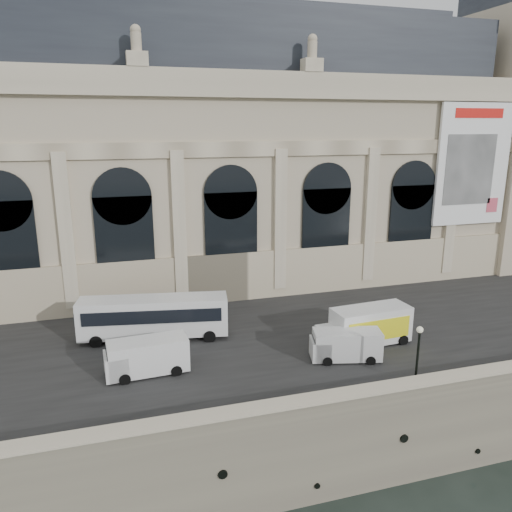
{
  "coord_description": "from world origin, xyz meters",
  "views": [
    {
      "loc": [
        -15.2,
        -24.25,
        23.21
      ],
      "look_at": [
        -1.43,
        22.0,
        10.49
      ],
      "focal_mm": 35.0,
      "sensor_mm": 36.0,
      "label": 1
    }
  ],
  "objects": [
    {
      "name": "box_truck",
      "position": [
        3.88,
        8.9,
        7.55
      ],
      "size": [
        7.79,
        3.16,
        3.08
      ],
      "color": "silver",
      "rests_on": "quay"
    },
    {
      "name": "bus_left",
      "position": [
        -12.33,
        14.87,
        7.99
      ],
      "size": [
        12.31,
        4.56,
        3.55
      ],
      "color": "silver",
      "rests_on": "quay"
    },
    {
      "name": "van_b",
      "position": [
        0.87,
        6.93,
        7.19
      ],
      "size": [
        5.54,
        3.18,
        2.32
      ],
      "color": "silver",
      "rests_on": "quay"
    },
    {
      "name": "quay",
      "position": [
        0.0,
        35.0,
        3.0
      ],
      "size": [
        160.0,
        70.0,
        6.0
      ],
      "primitive_type": "cube",
      "color": "gray",
      "rests_on": "ground"
    },
    {
      "name": "parapet",
      "position": [
        0.0,
        0.6,
        6.62
      ],
      "size": [
        160.0,
        1.4,
        1.21
      ],
      "color": "gray",
      "rests_on": "quay"
    },
    {
      "name": "street",
      "position": [
        0.0,
        14.0,
        6.03
      ],
      "size": [
        160.0,
        24.0,
        0.06
      ],
      "primitive_type": "cube",
      "color": "#2D2D2D",
      "rests_on": "quay"
    },
    {
      "name": "museum",
      "position": [
        -5.98,
        30.86,
        19.72
      ],
      "size": [
        69.0,
        18.7,
        29.1
      ],
      "color": "#BBA990",
      "rests_on": "quay"
    },
    {
      "name": "lamp_right",
      "position": [
        3.85,
        1.88,
        8.18
      ],
      "size": [
        0.45,
        0.45,
        4.37
      ],
      "color": "black",
      "rests_on": "quay"
    },
    {
      "name": "ground",
      "position": [
        0.0,
        0.0,
        0.0
      ],
      "size": [
        260.0,
        260.0,
        0.0
      ],
      "primitive_type": "plane",
      "color": "black",
      "rests_on": "ground"
    },
    {
      "name": "van_c",
      "position": [
        -13.67,
        8.89,
        7.31
      ],
      "size": [
        5.89,
        2.67,
        2.57
      ],
      "color": "silver",
      "rests_on": "quay"
    }
  ]
}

